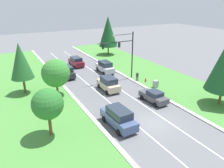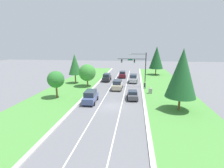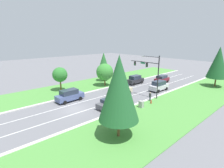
{
  "view_description": "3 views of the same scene",
  "coord_description": "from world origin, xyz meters",
  "px_view_note": "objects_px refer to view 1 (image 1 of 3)",
  "views": [
    {
      "loc": [
        -14.24,
        -16.66,
        13.18
      ],
      "look_at": [
        -0.62,
        8.65,
        1.95
      ],
      "focal_mm": 35.0,
      "sensor_mm": 36.0,
      "label": 1
    },
    {
      "loc": [
        3.9,
        -27.01,
        10.02
      ],
      "look_at": [
        -0.71,
        7.38,
        2.07
      ],
      "focal_mm": 28.0,
      "sensor_mm": 36.0,
      "label": 2
    },
    {
      "loc": [
        23.66,
        -13.18,
        11.05
      ],
      "look_at": [
        -1.16,
        9.48,
        2.27
      ],
      "focal_mm": 28.0,
      "sensor_mm": 36.0,
      "label": 3
    }
  ],
  "objects_px": {
    "graphite_sedan": "(154,96)",
    "oak_near_left_tree": "(48,104)",
    "traffic_signal_mast": "(123,49)",
    "pedestrian": "(137,76)",
    "burgundy_suv": "(76,62)",
    "slate_blue_suv": "(119,117)",
    "conifer_near_right_tree": "(108,31)",
    "oak_far_left_tree": "(56,73)",
    "utility_cabinet": "(156,84)",
    "conifer_mid_left_tree": "(21,61)",
    "fire_hydrant": "(146,80)",
    "charcoal_suv": "(67,72)",
    "champagne_suv": "(108,84)",
    "silver_suv": "(105,67)"
  },
  "relations": [
    {
      "from": "burgundy_suv",
      "to": "fire_hydrant",
      "type": "bearing_deg",
      "value": -66.33
    },
    {
      "from": "utility_cabinet",
      "to": "oak_near_left_tree",
      "type": "relative_size",
      "value": 0.23
    },
    {
      "from": "traffic_signal_mast",
      "to": "utility_cabinet",
      "type": "height_order",
      "value": "traffic_signal_mast"
    },
    {
      "from": "utility_cabinet",
      "to": "pedestrian",
      "type": "relative_size",
      "value": 0.7
    },
    {
      "from": "utility_cabinet",
      "to": "pedestrian",
      "type": "distance_m",
      "value": 3.89
    },
    {
      "from": "graphite_sedan",
      "to": "oak_near_left_tree",
      "type": "height_order",
      "value": "oak_near_left_tree"
    },
    {
      "from": "burgundy_suv",
      "to": "graphite_sedan",
      "type": "bearing_deg",
      "value": -82.86
    },
    {
      "from": "graphite_sedan",
      "to": "fire_hydrant",
      "type": "height_order",
      "value": "graphite_sedan"
    },
    {
      "from": "champagne_suv",
      "to": "oak_far_left_tree",
      "type": "xyz_separation_m",
      "value": [
        -7.4,
        1.88,
        2.31
      ]
    },
    {
      "from": "graphite_sedan",
      "to": "utility_cabinet",
      "type": "relative_size",
      "value": 3.74
    },
    {
      "from": "graphite_sedan",
      "to": "fire_hydrant",
      "type": "bearing_deg",
      "value": 58.23
    },
    {
      "from": "conifer_mid_left_tree",
      "to": "slate_blue_suv",
      "type": "bearing_deg",
      "value": -61.89
    },
    {
      "from": "pedestrian",
      "to": "conifer_mid_left_tree",
      "type": "height_order",
      "value": "conifer_mid_left_tree"
    },
    {
      "from": "pedestrian",
      "to": "conifer_near_right_tree",
      "type": "height_order",
      "value": "conifer_near_right_tree"
    },
    {
      "from": "conifer_near_right_tree",
      "to": "conifer_mid_left_tree",
      "type": "xyz_separation_m",
      "value": [
        -22.12,
        -15.68,
        -0.79
      ]
    },
    {
      "from": "oak_near_left_tree",
      "to": "pedestrian",
      "type": "bearing_deg",
      "value": 28.02
    },
    {
      "from": "pedestrian",
      "to": "oak_near_left_tree",
      "type": "xyz_separation_m",
      "value": [
        -16.86,
        -8.97,
        2.64
      ]
    },
    {
      "from": "burgundy_suv",
      "to": "fire_hydrant",
      "type": "relative_size",
      "value": 6.69
    },
    {
      "from": "silver_suv",
      "to": "utility_cabinet",
      "type": "relative_size",
      "value": 4.13
    },
    {
      "from": "burgundy_suv",
      "to": "utility_cabinet",
      "type": "height_order",
      "value": "burgundy_suv"
    },
    {
      "from": "traffic_signal_mast",
      "to": "fire_hydrant",
      "type": "bearing_deg",
      "value": -48.05
    },
    {
      "from": "conifer_near_right_tree",
      "to": "graphite_sedan",
      "type": "bearing_deg",
      "value": -104.63
    },
    {
      "from": "charcoal_suv",
      "to": "graphite_sedan",
      "type": "bearing_deg",
      "value": -64.06
    },
    {
      "from": "oak_near_left_tree",
      "to": "oak_far_left_tree",
      "type": "height_order",
      "value": "oak_far_left_tree"
    },
    {
      "from": "conifer_near_right_tree",
      "to": "champagne_suv",
      "type": "bearing_deg",
      "value": -117.25
    },
    {
      "from": "traffic_signal_mast",
      "to": "pedestrian",
      "type": "height_order",
      "value": "traffic_signal_mast"
    },
    {
      "from": "traffic_signal_mast",
      "to": "oak_near_left_tree",
      "type": "bearing_deg",
      "value": -144.25
    },
    {
      "from": "graphite_sedan",
      "to": "burgundy_suv",
      "type": "height_order",
      "value": "burgundy_suv"
    },
    {
      "from": "oak_near_left_tree",
      "to": "burgundy_suv",
      "type": "bearing_deg",
      "value": 64.45
    },
    {
      "from": "silver_suv",
      "to": "pedestrian",
      "type": "bearing_deg",
      "value": -67.45
    },
    {
      "from": "fire_hydrant",
      "to": "utility_cabinet",
      "type": "bearing_deg",
      "value": -90.7
    },
    {
      "from": "traffic_signal_mast",
      "to": "charcoal_suv",
      "type": "bearing_deg",
      "value": 145.39
    },
    {
      "from": "slate_blue_suv",
      "to": "pedestrian",
      "type": "xyz_separation_m",
      "value": [
        9.84,
        10.76,
        -0.16
      ]
    },
    {
      "from": "traffic_signal_mast",
      "to": "silver_suv",
      "type": "height_order",
      "value": "traffic_signal_mast"
    },
    {
      "from": "silver_suv",
      "to": "pedestrian",
      "type": "relative_size",
      "value": 2.89
    },
    {
      "from": "champagne_suv",
      "to": "utility_cabinet",
      "type": "height_order",
      "value": "champagne_suv"
    },
    {
      "from": "oak_near_left_tree",
      "to": "graphite_sedan",
      "type": "bearing_deg",
      "value": 5.05
    },
    {
      "from": "conifer_near_right_tree",
      "to": "oak_far_left_tree",
      "type": "height_order",
      "value": "conifer_near_right_tree"
    },
    {
      "from": "charcoal_suv",
      "to": "conifer_mid_left_tree",
      "type": "bearing_deg",
      "value": -152.84
    },
    {
      "from": "oak_far_left_tree",
      "to": "slate_blue_suv",
      "type": "bearing_deg",
      "value": -72.14
    },
    {
      "from": "champagne_suv",
      "to": "slate_blue_suv",
      "type": "bearing_deg",
      "value": -110.63
    },
    {
      "from": "utility_cabinet",
      "to": "oak_far_left_tree",
      "type": "distance_m",
      "value": 15.42
    },
    {
      "from": "graphite_sedan",
      "to": "oak_near_left_tree",
      "type": "bearing_deg",
      "value": -178.36
    },
    {
      "from": "slate_blue_suv",
      "to": "burgundy_suv",
      "type": "relative_size",
      "value": 1.1
    },
    {
      "from": "graphite_sedan",
      "to": "oak_near_left_tree",
      "type": "xyz_separation_m",
      "value": [
        -14.27,
        -1.26,
        2.75
      ]
    },
    {
      "from": "burgundy_suv",
      "to": "conifer_near_right_tree",
      "type": "distance_m",
      "value": 13.04
    },
    {
      "from": "oak_near_left_tree",
      "to": "slate_blue_suv",
      "type": "bearing_deg",
      "value": -14.3
    },
    {
      "from": "pedestrian",
      "to": "conifer_near_right_tree",
      "type": "distance_m",
      "value": 20.56
    },
    {
      "from": "traffic_signal_mast",
      "to": "slate_blue_suv",
      "type": "height_order",
      "value": "traffic_signal_mast"
    },
    {
      "from": "burgundy_suv",
      "to": "oak_near_left_tree",
      "type": "height_order",
      "value": "oak_near_left_tree"
    }
  ]
}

